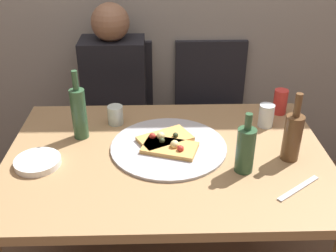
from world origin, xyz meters
TOP-DOWN VIEW (x-y plane):
  - dining_table at (0.00, 0.00)m, footprint 1.32×0.91m
  - pizza_tray at (0.01, 0.05)m, footprint 0.49×0.49m
  - pizza_slice_last at (-0.01, 0.09)m, footprint 0.26×0.22m
  - pizza_slice_extra at (0.02, 0.01)m, footprint 0.25×0.19m
  - wine_bottle at (-0.37, 0.15)m, footprint 0.07×0.07m
  - beer_bottle at (0.49, -0.04)m, footprint 0.07×0.07m
  - water_bottle at (0.29, -0.12)m, footprint 0.07×0.07m
  - tumbler_near at (0.46, 0.23)m, footprint 0.07×0.07m
  - tumbler_far at (-0.23, 0.27)m, footprint 0.07×0.07m
  - soda_can at (0.56, 0.35)m, footprint 0.07×0.07m
  - plate_stack at (-0.51, -0.06)m, footprint 0.18×0.18m
  - table_knife at (0.47, -0.24)m, footprint 0.19×0.15m
  - chair_left at (-0.29, 0.86)m, footprint 0.44×0.44m
  - chair_right at (0.30, 0.86)m, footprint 0.44×0.44m
  - guest_in_sweater at (-0.29, 0.70)m, footprint 0.36×0.56m

SIDE VIEW (x-z plane):
  - chair_left at x=-0.29m, z-range 0.06..0.96m
  - chair_right at x=0.30m, z-range 0.06..0.96m
  - guest_in_sweater at x=-0.29m, z-range 0.06..1.23m
  - dining_table at x=0.00m, z-range 0.28..1.01m
  - table_knife at x=0.47m, z-range 0.73..0.74m
  - pizza_tray at x=0.01m, z-range 0.73..0.74m
  - plate_stack at x=-0.51m, z-range 0.73..0.76m
  - pizza_slice_last at x=-0.01m, z-range 0.73..0.78m
  - pizza_slice_extra at x=0.02m, z-range 0.73..0.78m
  - tumbler_far at x=-0.23m, z-range 0.73..0.82m
  - tumbler_near at x=0.46m, z-range 0.73..0.84m
  - soda_can at x=0.56m, z-range 0.73..0.85m
  - water_bottle at x=0.29m, z-range 0.70..0.95m
  - beer_bottle at x=0.49m, z-range 0.69..0.98m
  - wine_bottle at x=-0.37m, z-range 0.70..1.01m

